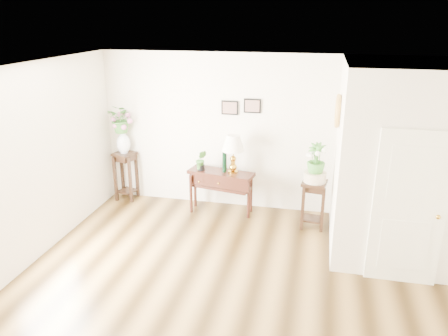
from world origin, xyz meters
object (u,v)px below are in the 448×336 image
(table_lamp, at_px, (233,153))
(plant_stand_a, at_px, (126,176))
(console_table, at_px, (221,192))
(plant_stand_b, at_px, (313,204))

(table_lamp, bearing_deg, plant_stand_a, 174.64)
(console_table, xyz_separation_m, plant_stand_b, (1.63, -0.23, 0.02))
(console_table, relative_size, table_lamp, 1.70)
(plant_stand_a, bearing_deg, plant_stand_b, -6.91)
(plant_stand_a, height_order, plant_stand_b, plant_stand_a)
(table_lamp, relative_size, plant_stand_a, 0.73)
(console_table, bearing_deg, plant_stand_b, 2.53)
(console_table, bearing_deg, plant_stand_a, -175.39)
(console_table, relative_size, plant_stand_b, 1.43)
(table_lamp, height_order, plant_stand_a, table_lamp)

